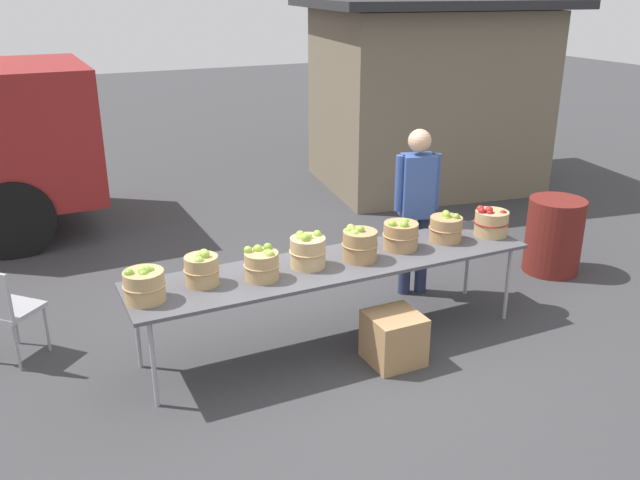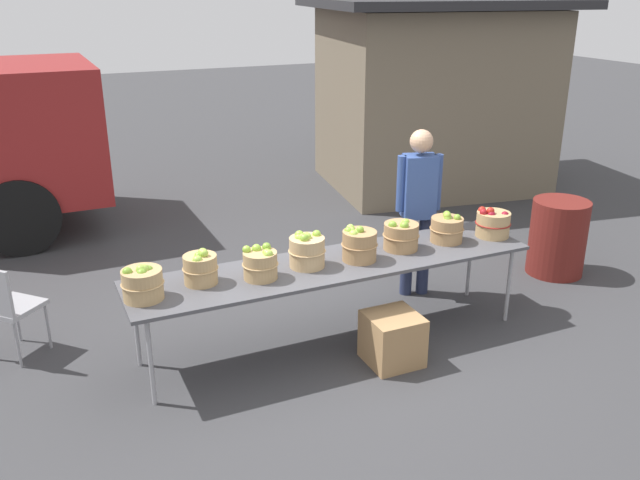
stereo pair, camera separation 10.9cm
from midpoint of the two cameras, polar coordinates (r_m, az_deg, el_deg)
ground_plane at (r=6.01m, az=1.71°, el=-8.53°), size 40.00×40.00×0.00m
market_table at (r=5.69m, az=1.79°, el=-2.23°), size 3.50×0.76×0.75m
apple_basket_green_0 at (r=5.15m, az=-14.18°, el=-3.55°), size 0.32×0.32×0.28m
apple_basket_green_1 at (r=5.32m, az=-9.49°, el=-2.36°), size 0.28×0.28×0.29m
apple_basket_green_2 at (r=5.36m, az=-4.48°, el=-2.02°), size 0.29×0.29×0.27m
apple_basket_green_3 at (r=5.55m, az=-0.56°, el=-0.88°), size 0.31×0.31×0.31m
apple_basket_green_4 at (r=5.70m, az=3.85°, el=-0.37°), size 0.31×0.31×0.31m
apple_basket_green_5 at (r=5.97m, az=7.37°, el=0.38°), size 0.32×0.32×0.28m
apple_basket_green_6 at (r=6.22m, az=11.16°, el=0.94°), size 0.31×0.31×0.28m
apple_basket_red_0 at (r=6.44m, az=14.85°, el=1.37°), size 0.33×0.33×0.29m
vendor_adult at (r=6.60m, az=8.77°, el=3.34°), size 0.43×0.30×1.68m
food_kiosk at (r=10.51m, az=9.79°, el=12.05°), size 3.89×3.39×2.74m
folding_chair at (r=6.07m, az=-24.60°, el=-4.87°), size 0.57×0.57×0.86m
trash_barrel at (r=7.66m, az=19.82°, el=0.21°), size 0.59×0.59×0.81m
produce_crate at (r=5.65m, az=6.69°, el=-8.28°), size 0.43×0.43×0.43m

